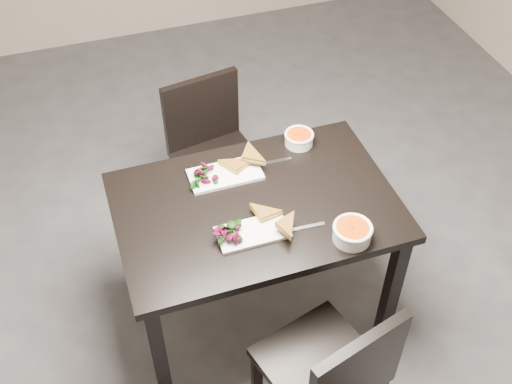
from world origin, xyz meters
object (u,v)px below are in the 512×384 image
plate_far (225,174)px  soup_bowl_far (299,138)px  plate_near (253,232)px  table (256,219)px  chair_near (333,371)px  soup_bowl_near (352,232)px  chair_far (212,147)px

plate_far → soup_bowl_far: bearing=14.6°
plate_near → table: bearing=67.1°
table → plate_near: size_ratio=4.08×
chair_near → plate_far: chair_near is taller
plate_near → plate_far: plate_far is taller
soup_bowl_near → chair_near: bearing=-119.9°
soup_bowl_near → plate_near: bearing=157.6°
table → soup_bowl_near: (0.30, -0.31, 0.14)m
chair_near → plate_far: (-0.15, 0.91, 0.27)m
plate_far → soup_bowl_near: bearing=-53.8°
table → chair_far: 0.74m
table → soup_bowl_near: soup_bowl_near is taller
soup_bowl_near → plate_far: (-0.38, 0.52, -0.03)m
chair_far → soup_bowl_near: 1.12m
soup_bowl_near → soup_bowl_far: soup_bowl_near is taller
chair_far → soup_bowl_far: size_ratio=6.13×
soup_bowl_near → soup_bowl_far: size_ratio=1.17×
chair_near → chair_far: (-0.08, 1.42, 0.00)m
plate_near → chair_near: bearing=-75.2°
chair_near → chair_far: size_ratio=1.00×
chair_near → plate_far: bearing=83.8°
soup_bowl_near → chair_far: bearing=106.7°
soup_bowl_near → plate_far: soup_bowl_near is taller
chair_far → soup_bowl_near: size_ratio=5.24×
plate_far → chair_far: bearing=82.3°
chair_near → plate_far: 0.96m
chair_near → chair_far: bearing=77.7°
plate_near → chair_far: bearing=86.1°
soup_bowl_far → chair_far: bearing=128.1°
plate_near → soup_bowl_far: soup_bowl_far is taller
table → soup_bowl_near: bearing=-45.6°
chair_near → plate_near: chair_near is taller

